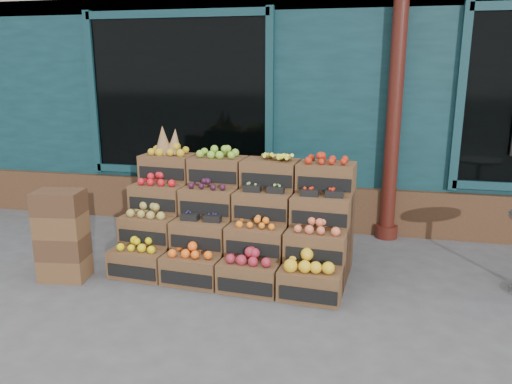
# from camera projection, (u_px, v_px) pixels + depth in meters

# --- Properties ---
(ground) EXTENTS (60.00, 60.00, 0.00)m
(ground) POSITION_uv_depth(u_px,v_px,m) (260.00, 298.00, 4.70)
(ground) COLOR #4B4B4E
(ground) RESTS_ON ground
(shop_facade) EXTENTS (12.00, 6.24, 4.80)m
(shop_facade) POSITION_uv_depth(u_px,v_px,m) (321.00, 51.00, 8.95)
(shop_facade) COLOR #0F2F35
(shop_facade) RESTS_ON ground
(crate_display) EXTENTS (2.45, 1.32, 1.49)m
(crate_display) POSITION_uv_depth(u_px,v_px,m) (236.00, 227.00, 5.32)
(crate_display) COLOR brown
(crate_display) RESTS_ON ground
(spare_crates) EXTENTS (0.50, 0.38, 0.93)m
(spare_crates) POSITION_uv_depth(u_px,v_px,m) (62.00, 236.00, 5.03)
(spare_crates) COLOR brown
(spare_crates) RESTS_ON ground
(shopkeeper) EXTENTS (0.73, 0.54, 1.84)m
(shopkeeper) POSITION_uv_depth(u_px,v_px,m) (194.00, 150.00, 7.41)
(shopkeeper) COLOR #1E6A39
(shopkeeper) RESTS_ON ground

